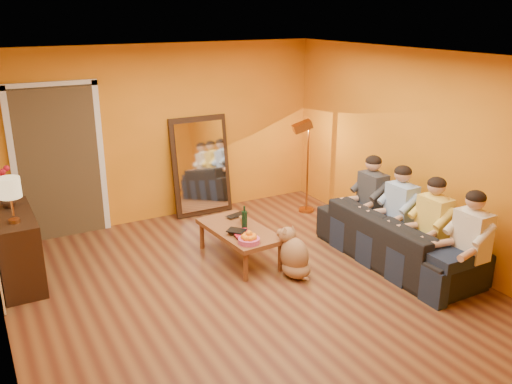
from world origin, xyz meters
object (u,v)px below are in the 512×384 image
person_far_right (372,199)px  vase (8,200)px  person_mid_left (433,227)px  person_mid_right (401,212)px  table_lamp (11,200)px  sofa (396,237)px  tumbler (243,220)px  laptop (239,216)px  coffee_table (239,244)px  sideboard (17,248)px  floor_lamp (308,168)px  person_far_left (471,243)px  wine_bottle (244,218)px  mirror_frame (201,166)px  dog (294,252)px

person_far_right → vase: person_far_right is taller
person_mid_left → person_mid_right: same height
table_lamp → sofa: (4.24, -1.42, -0.78)m
tumbler → laptop: tumbler is taller
coffee_table → person_far_right: 1.91m
sideboard → floor_lamp: bearing=4.2°
person_mid_left → person_mid_right: (0.00, 0.55, 0.00)m
coffee_table → laptop: (0.18, 0.35, 0.22)m
person_far_right → sideboard: bearing=166.2°
sideboard → person_far_left: size_ratio=0.97×
vase → table_lamp: bearing=-90.0°
person_mid_left → person_far_right: bearing=90.0°
sofa → wine_bottle: bearing=59.8°
person_far_left → person_mid_right: same height
person_mid_right → mirror_frame: bearing=120.3°
sofa → laptop: (-1.53, 1.36, 0.10)m
person_mid_left → coffee_table: bearing=141.5°
person_far_right → laptop: bearing=156.7°
coffee_table → tumbler: (0.12, 0.12, 0.26)m
dog → wine_bottle: 0.79m
floor_lamp → vase: size_ratio=8.21×
wine_bottle → tumbler: (0.07, 0.17, -0.11)m
person_far_right → table_lamp: bearing=170.0°
person_mid_right → laptop: person_mid_right is taller
wine_bottle → laptop: 0.44m
person_mid_left → sofa: bearing=106.1°
table_lamp → floor_lamp: 4.31m
mirror_frame → table_lamp: (-2.79, -1.38, 0.34)m
sofa → floor_lamp: bearing=-0.4°
person_mid_left → vase: (-4.37, 2.42, 0.33)m
coffee_table → tumbler: size_ratio=11.69×
dog → floor_lamp: bearing=37.0°
table_lamp → person_mid_left: bearing=-23.2°
coffee_table → person_far_left: 2.75m
person_far_right → person_mid_left: bearing=-90.0°
mirror_frame → person_mid_left: size_ratio=1.25×
dog → person_far_right: size_ratio=0.50×
mirror_frame → vase: (-2.79, -0.83, 0.18)m
person_far_left → tumbler: 2.74m
tumbler → wine_bottle: bearing=-112.4°
mirror_frame → laptop: 1.48m
floor_lamp → wine_bottle: floor_lamp is taller
coffee_table → tumbler: bearing=40.7°
mirror_frame → sofa: bearing=-62.6°
dog → coffee_table: bearing=102.4°
person_far_right → wine_bottle: size_ratio=3.94×
mirror_frame → vase: 2.92m
mirror_frame → person_far_left: bearing=-67.4°
floor_lamp → person_mid_right: bearing=-67.2°
wine_bottle → sideboard: bearing=163.6°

